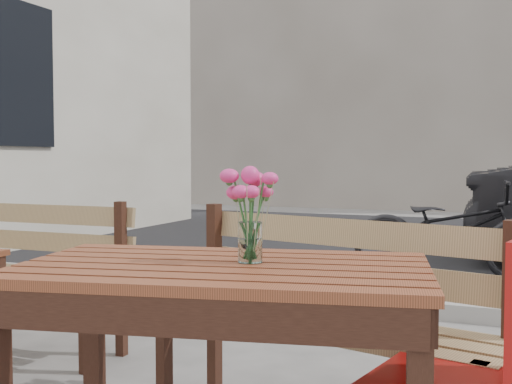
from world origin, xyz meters
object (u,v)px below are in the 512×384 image
at_px(red_chair, 487,367).
at_px(main_vase, 250,203).
at_px(bicycle, 451,230).
at_px(main_table, 223,305).

distance_m(red_chair, main_vase, 0.86).
bearing_deg(bicycle, main_table, 171.70).
bearing_deg(main_vase, red_chair, 1.84).
relative_size(red_chair, main_vase, 2.99).
xyz_separation_m(main_table, red_chair, (0.80, 0.08, -0.13)).
relative_size(red_chair, bicycle, 0.52).
height_order(red_chair, main_vase, main_vase).
relative_size(main_table, main_vase, 4.58).
distance_m(main_table, red_chair, 0.82).
distance_m(main_table, main_vase, 0.34).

